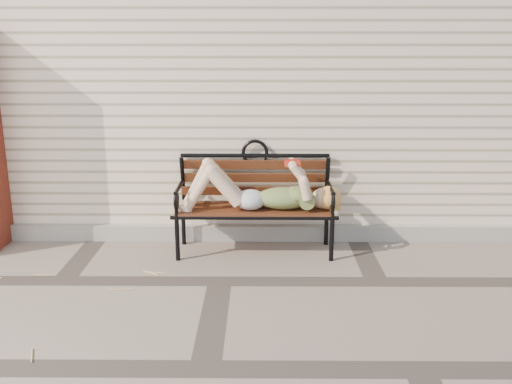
{
  "coord_description": "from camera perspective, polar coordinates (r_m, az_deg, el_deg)",
  "views": [
    {
      "loc": [
        0.32,
        -4.19,
        1.86
      ],
      "look_at": [
        0.28,
        0.56,
        0.59
      ],
      "focal_mm": 40.0,
      "sensor_mm": 36.0,
      "label": 1
    }
  ],
  "objects": [
    {
      "name": "ground",
      "position": [
        4.6,
        -3.63,
        -8.9
      ],
      "size": [
        80.0,
        80.0,
        0.0
      ],
      "primitive_type": "plane",
      "color": "#76655B",
      "rests_on": "ground"
    },
    {
      "name": "reading_woman",
      "position": [
        4.98,
        0.0,
        0.15
      ],
      "size": [
        1.43,
        0.32,
        0.45
      ],
      "color": "#0A3C47",
      "rests_on": "ground"
    },
    {
      "name": "foundation_strip",
      "position": [
        5.47,
        -2.94,
        -4.07
      ],
      "size": [
        8.0,
        0.1,
        0.15
      ],
      "primitive_type": "cube",
      "color": "#A29D93",
      "rests_on": "ground"
    },
    {
      "name": "house_wall",
      "position": [
        7.21,
        -2.15,
        12.12
      ],
      "size": [
        8.0,
        4.0,
        3.0
      ],
      "primitive_type": "cube",
      "color": "beige",
      "rests_on": "ground"
    },
    {
      "name": "garden_bench",
      "position": [
        5.11,
        -0.13,
        0.13
      ],
      "size": [
        1.51,
        0.6,
        0.98
      ],
      "color": "black",
      "rests_on": "ground"
    }
  ]
}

